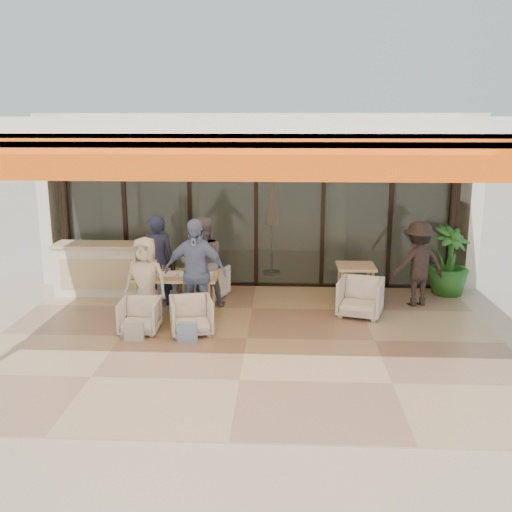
% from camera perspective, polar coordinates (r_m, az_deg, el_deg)
% --- Properties ---
extents(ground, '(70.00, 70.00, 0.00)m').
position_cam_1_polar(ground, '(9.10, -0.92, -8.37)').
color(ground, '#C6B293').
rests_on(ground, ground).
extents(terrace_floor, '(8.00, 6.00, 0.01)m').
position_cam_1_polar(terrace_floor, '(9.10, -0.92, -8.34)').
color(terrace_floor, tan).
rests_on(terrace_floor, ground).
extents(terrace_structure, '(8.00, 6.00, 3.40)m').
position_cam_1_polar(terrace_structure, '(8.20, -1.12, 12.54)').
color(terrace_structure, silver).
rests_on(terrace_structure, ground).
extents(glass_storefront, '(8.08, 0.10, 3.20)m').
position_cam_1_polar(glass_storefront, '(11.59, 0.02, 4.55)').
color(glass_storefront, '#9EADA3').
rests_on(glass_storefront, ground).
extents(interior_block, '(9.05, 3.62, 3.52)m').
position_cam_1_polar(interior_block, '(13.81, 0.52, 8.58)').
color(interior_block, silver).
rests_on(interior_block, ground).
extents(host_counter, '(1.85, 0.65, 1.04)m').
position_cam_1_polar(host_counter, '(11.66, -15.06, -1.22)').
color(host_counter, silver).
rests_on(host_counter, ground).
extents(dining_table, '(1.50, 0.90, 0.93)m').
position_cam_1_polar(dining_table, '(10.15, -8.06, -2.11)').
color(dining_table, '#DDBB86').
rests_on(dining_table, ground).
extents(chair_far_left, '(0.60, 0.57, 0.59)m').
position_cam_1_polar(chair_far_left, '(11.23, -9.18, -2.74)').
color(chair_far_left, silver).
rests_on(chair_far_left, ground).
extents(chair_far_right, '(0.88, 0.85, 0.72)m').
position_cam_1_polar(chair_far_right, '(11.07, -4.93, -2.49)').
color(chair_far_right, silver).
rests_on(chair_far_right, ground).
extents(chair_near_left, '(0.62, 0.58, 0.63)m').
position_cam_1_polar(chair_near_left, '(9.46, -11.55, -5.76)').
color(chair_near_left, silver).
rests_on(chair_near_left, ground).
extents(chair_near_right, '(0.79, 0.76, 0.67)m').
position_cam_1_polar(chair_near_right, '(9.28, -6.49, -5.80)').
color(chair_near_right, silver).
rests_on(chair_near_right, ground).
extents(diner_navy, '(0.72, 0.57, 1.73)m').
position_cam_1_polar(diner_navy, '(10.61, -9.85, -0.51)').
color(diner_navy, '#1B1E3D').
rests_on(diner_navy, ground).
extents(diner_grey, '(0.99, 0.88, 1.69)m').
position_cam_1_polar(diner_grey, '(10.46, -5.35, -0.66)').
color(diner_grey, slate).
rests_on(diner_grey, ground).
extents(diner_cream, '(0.79, 0.58, 1.49)m').
position_cam_1_polar(diner_cream, '(9.79, -10.95, -2.42)').
color(diner_cream, beige).
rests_on(diner_cream, ground).
extents(diner_periwinkle, '(1.11, 0.56, 1.81)m').
position_cam_1_polar(diner_periwinkle, '(9.59, -6.11, -1.61)').
color(diner_periwinkle, '#6A83B1').
rests_on(diner_periwinkle, ground).
extents(tote_bag_cream, '(0.30, 0.10, 0.34)m').
position_cam_1_polar(tote_bag_cream, '(9.14, -12.12, -7.43)').
color(tote_bag_cream, silver).
rests_on(tote_bag_cream, ground).
extents(tote_bag_blue, '(0.30, 0.10, 0.34)m').
position_cam_1_polar(tote_bag_blue, '(8.97, -6.87, -7.63)').
color(tote_bag_blue, '#99BFD8').
rests_on(tote_bag_blue, ground).
extents(side_table, '(0.70, 0.70, 0.74)m').
position_cam_1_polar(side_table, '(10.84, 9.95, -1.45)').
color(side_table, '#DDBB86').
rests_on(side_table, ground).
extents(side_chair, '(0.90, 0.87, 0.76)m').
position_cam_1_polar(side_chair, '(10.20, 10.39, -3.93)').
color(side_chair, silver).
rests_on(side_chair, ground).
extents(standing_woman, '(1.15, 0.83, 1.60)m').
position_cam_1_polar(standing_woman, '(10.90, 15.91, -0.80)').
color(standing_woman, black).
rests_on(standing_woman, ground).
extents(potted_palm, '(1.08, 1.08, 1.39)m').
position_cam_1_polar(potted_palm, '(11.79, 18.73, -0.49)').
color(potted_palm, '#1E5919').
rests_on(potted_palm, ground).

